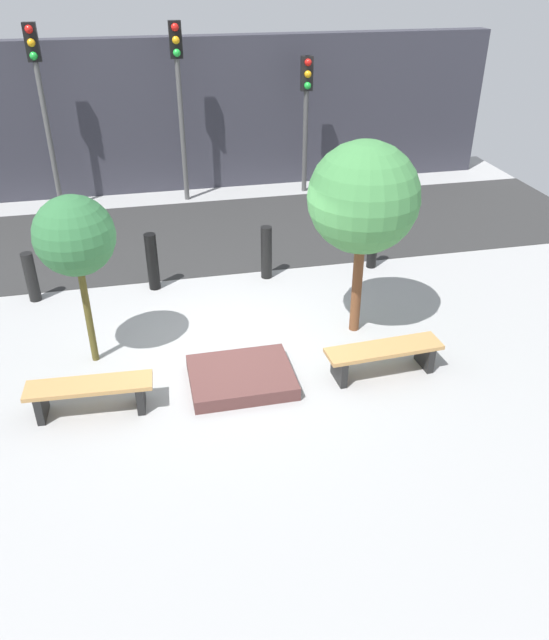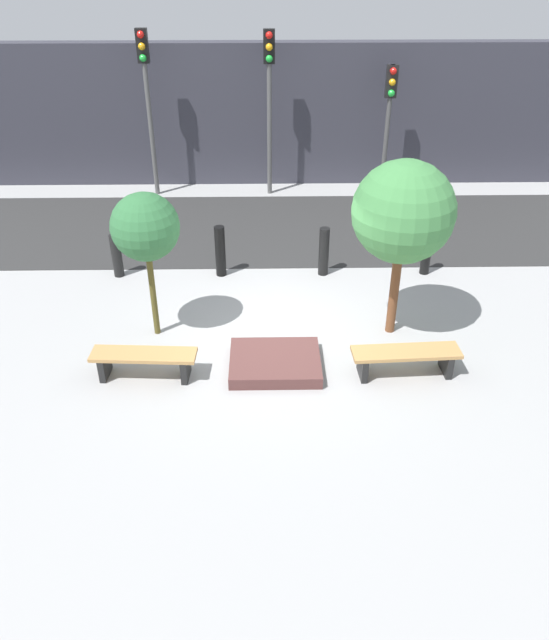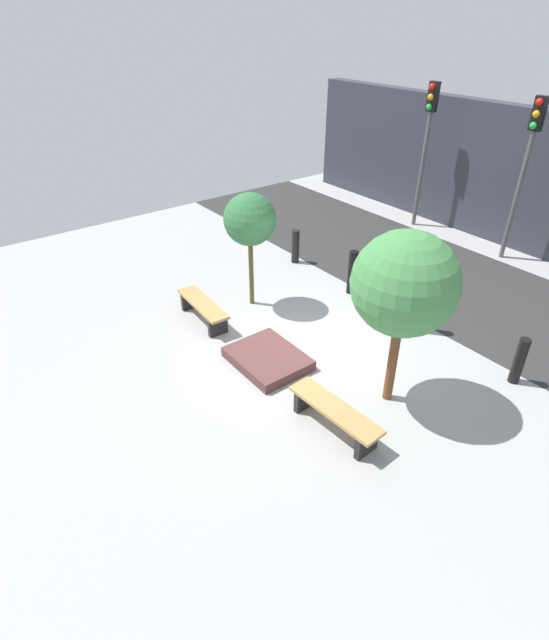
{
  "view_description": "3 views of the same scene",
  "coord_description": "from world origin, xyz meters",
  "px_view_note": "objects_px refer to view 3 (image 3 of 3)",
  "views": [
    {
      "loc": [
        -1.11,
        -8.13,
        5.36
      ],
      "look_at": [
        0.53,
        -0.73,
        0.89
      ],
      "focal_mm": 35.0,
      "sensor_mm": 36.0,
      "label": 1
    },
    {
      "loc": [
        -0.15,
        -9.13,
        6.09
      ],
      "look_at": [
        -0.01,
        -0.84,
        0.88
      ],
      "focal_mm": 35.0,
      "sensor_mm": 36.0,
      "label": 2
    },
    {
      "loc": [
        6.21,
        -5.45,
        5.83
      ],
      "look_at": [
        -0.12,
        -0.65,
        0.82
      ],
      "focal_mm": 28.0,
      "sensor_mm": 36.0,
      "label": 3
    }
  ],
  "objects_px": {
    "tree_behind_right_bench": "(405,285)",
    "bollard_center": "(424,310)",
    "planter_bed": "(268,359)",
    "traffic_light_west": "(427,131)",
    "bollard_far_left": "(295,246)",
    "bollard_left": "(352,272)",
    "traffic_light_mid_west": "(528,152)",
    "tree_behind_left_bench": "(250,220)",
    "bollard_right": "(519,361)",
    "bench_left": "(203,308)",
    "bench_right": "(335,414)"
  },
  "relations": [
    {
      "from": "tree_behind_right_bench",
      "to": "bollard_center",
      "type": "bearing_deg",
      "value": 114.98
    },
    {
      "from": "planter_bed",
      "to": "traffic_light_west",
      "type": "distance_m",
      "value": 8.94
    },
    {
      "from": "bollard_far_left",
      "to": "bollard_left",
      "type": "bearing_deg",
      "value": 0.0
    },
    {
      "from": "traffic_light_west",
      "to": "traffic_light_mid_west",
      "type": "height_order",
      "value": "traffic_light_west"
    },
    {
      "from": "traffic_light_west",
      "to": "tree_behind_left_bench",
      "type": "bearing_deg",
      "value": -81.98
    },
    {
      "from": "bollard_left",
      "to": "bollard_center",
      "type": "height_order",
      "value": "bollard_left"
    },
    {
      "from": "planter_bed",
      "to": "bollard_right",
      "type": "relative_size",
      "value": 1.59
    },
    {
      "from": "bench_left",
      "to": "bollard_center",
      "type": "xyz_separation_m",
      "value": [
        3.13,
        3.46,
        0.19
      ]
    },
    {
      "from": "bench_right",
      "to": "bollard_left",
      "type": "distance_m",
      "value": 4.67
    },
    {
      "from": "tree_behind_right_bench",
      "to": "traffic_light_mid_west",
      "type": "distance_m",
      "value": 7.21
    },
    {
      "from": "bollard_left",
      "to": "bollard_center",
      "type": "distance_m",
      "value": 2.11
    },
    {
      "from": "bench_right",
      "to": "bollard_center",
      "type": "bearing_deg",
      "value": 103.2
    },
    {
      "from": "traffic_light_west",
      "to": "bench_left",
      "type": "bearing_deg",
      "value": -83.22
    },
    {
      "from": "tree_behind_left_bench",
      "to": "tree_behind_right_bench",
      "type": "relative_size",
      "value": 0.84
    },
    {
      "from": "bollard_right",
      "to": "traffic_light_mid_west",
      "type": "xyz_separation_m",
      "value": [
        -3.17,
        4.7,
        2.34
      ]
    },
    {
      "from": "bench_right",
      "to": "bollard_left",
      "type": "height_order",
      "value": "bollard_left"
    },
    {
      "from": "bollard_right",
      "to": "tree_behind_right_bench",
      "type": "bearing_deg",
      "value": -116.7
    },
    {
      "from": "bench_right",
      "to": "bollard_right",
      "type": "height_order",
      "value": "bollard_right"
    },
    {
      "from": "bollard_right",
      "to": "planter_bed",
      "type": "bearing_deg",
      "value": -134.18
    },
    {
      "from": "bench_right",
      "to": "tree_behind_right_bench",
      "type": "xyz_separation_m",
      "value": [
        0.0,
        1.28,
        1.92
      ]
    },
    {
      "from": "bollard_far_left",
      "to": "traffic_light_mid_west",
      "type": "xyz_separation_m",
      "value": [
        3.17,
        4.7,
        2.35
      ]
    },
    {
      "from": "tree_behind_right_bench",
      "to": "bollard_far_left",
      "type": "height_order",
      "value": "tree_behind_right_bench"
    },
    {
      "from": "planter_bed",
      "to": "tree_behind_left_bench",
      "type": "bearing_deg",
      "value": 152.45
    },
    {
      "from": "bench_left",
      "to": "traffic_light_mid_west",
      "type": "bearing_deg",
      "value": 78.92
    },
    {
      "from": "bollard_center",
      "to": "traffic_light_mid_west",
      "type": "distance_m",
      "value": 5.33
    },
    {
      "from": "bench_right",
      "to": "planter_bed",
      "type": "distance_m",
      "value": 2.09
    },
    {
      "from": "bollard_left",
      "to": "tree_behind_left_bench",
      "type": "bearing_deg",
      "value": -114.98
    },
    {
      "from": "traffic_light_mid_west",
      "to": "bench_left",
      "type": "bearing_deg",
      "value": -104.24
    },
    {
      "from": "bollard_center",
      "to": "bollard_left",
      "type": "bearing_deg",
      "value": 180.0
    },
    {
      "from": "bollard_far_left",
      "to": "traffic_light_west",
      "type": "xyz_separation_m",
      "value": [
        0.13,
        4.7,
        2.36
      ]
    },
    {
      "from": "bollard_center",
      "to": "traffic_light_west",
      "type": "relative_size",
      "value": 0.25
    },
    {
      "from": "tree_behind_left_bench",
      "to": "bollard_right",
      "type": "xyz_separation_m",
      "value": [
        5.24,
        2.18,
        -1.56
      ]
    },
    {
      "from": "traffic_light_mid_west",
      "to": "bollard_right",
      "type": "bearing_deg",
      "value": -56.04
    },
    {
      "from": "bench_left",
      "to": "traffic_light_mid_west",
      "type": "xyz_separation_m",
      "value": [
        2.07,
        8.16,
        2.47
      ]
    },
    {
      "from": "bollard_far_left",
      "to": "traffic_light_mid_west",
      "type": "height_order",
      "value": "traffic_light_mid_west"
    },
    {
      "from": "traffic_light_west",
      "to": "bollard_far_left",
      "type": "bearing_deg",
      "value": -91.54
    },
    {
      "from": "tree_behind_left_bench",
      "to": "traffic_light_mid_west",
      "type": "relative_size",
      "value": 0.64
    },
    {
      "from": "bollard_left",
      "to": "traffic_light_west",
      "type": "height_order",
      "value": "traffic_light_west"
    },
    {
      "from": "planter_bed",
      "to": "traffic_light_west",
      "type": "bearing_deg",
      "value": 110.9
    },
    {
      "from": "tree_behind_left_bench",
      "to": "traffic_light_mid_west",
      "type": "height_order",
      "value": "traffic_light_mid_west"
    },
    {
      "from": "planter_bed",
      "to": "bollard_left",
      "type": "xyz_separation_m",
      "value": [
        -1.06,
        3.26,
        0.43
      ]
    },
    {
      "from": "bollard_left",
      "to": "traffic_light_west",
      "type": "relative_size",
      "value": 0.26
    },
    {
      "from": "bench_right",
      "to": "planter_bed",
      "type": "height_order",
      "value": "bench_right"
    },
    {
      "from": "bench_left",
      "to": "bench_right",
      "type": "bearing_deg",
      "value": 3.15
    },
    {
      "from": "planter_bed",
      "to": "tree_behind_left_bench",
      "type": "xyz_separation_m",
      "value": [
        -2.07,
        1.08,
        1.92
      ]
    },
    {
      "from": "tree_behind_left_bench",
      "to": "traffic_light_west",
      "type": "distance_m",
      "value": 6.99
    },
    {
      "from": "bollard_left",
      "to": "bench_left",
      "type": "bearing_deg",
      "value": -106.35
    },
    {
      "from": "bench_right",
      "to": "planter_bed",
      "type": "bearing_deg",
      "value": 171.33
    },
    {
      "from": "bollard_center",
      "to": "traffic_light_mid_west",
      "type": "bearing_deg",
      "value": 102.65
    },
    {
      "from": "planter_bed",
      "to": "bollard_center",
      "type": "bearing_deg",
      "value": 72.05
    }
  ]
}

